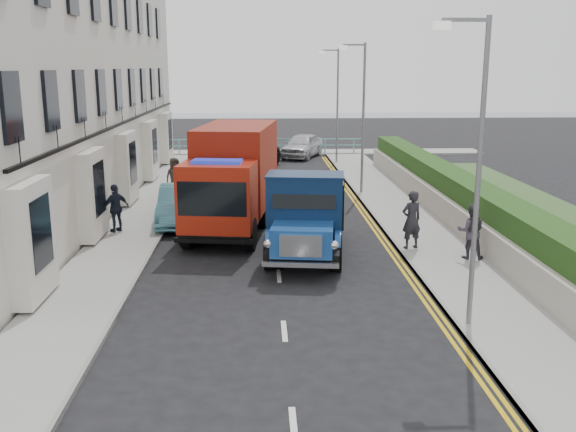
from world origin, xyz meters
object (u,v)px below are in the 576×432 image
(bedford_lorry, at_px, (305,222))
(red_lorry, at_px, (233,175))
(lamp_near, at_px, (474,158))
(pedestrian_east_near, at_px, (411,220))
(lamp_mid, at_px, (361,110))
(parked_car_front, at_px, (203,217))
(lamp_far, at_px, (336,99))

(bedford_lorry, bearing_deg, red_lorry, 126.43)
(lamp_near, bearing_deg, red_lorry, 120.19)
(bedford_lorry, relative_size, pedestrian_east_near, 3.14)
(pedestrian_east_near, bearing_deg, red_lorry, -49.24)
(lamp_near, height_order, red_lorry, lamp_near)
(red_lorry, bearing_deg, lamp_mid, 55.61)
(bedford_lorry, bearing_deg, lamp_near, -51.43)
(lamp_mid, bearing_deg, pedestrian_east_near, -88.68)
(lamp_mid, xyz_separation_m, bedford_lorry, (-3.30, -10.53, -2.73))
(lamp_near, distance_m, red_lorry, 11.47)
(bedford_lorry, xyz_separation_m, red_lorry, (-2.38, 4.29, 0.76))
(bedford_lorry, height_order, parked_car_front, bedford_lorry)
(bedford_lorry, bearing_deg, pedestrian_east_near, 20.96)
(lamp_far, height_order, pedestrian_east_near, lamp_far)
(parked_car_front, bearing_deg, red_lorry, 37.86)
(red_lorry, xyz_separation_m, pedestrian_east_near, (5.90, -3.44, -0.94))
(lamp_far, bearing_deg, bedford_lorry, -99.14)
(lamp_mid, distance_m, bedford_lorry, 11.37)
(pedestrian_east_near, bearing_deg, lamp_near, 68.98)
(lamp_far, distance_m, parked_car_front, 18.61)
(bedford_lorry, height_order, pedestrian_east_near, bedford_lorry)
(lamp_mid, bearing_deg, lamp_far, 90.00)
(lamp_near, bearing_deg, lamp_far, 90.00)
(lamp_far, relative_size, parked_car_front, 1.91)
(red_lorry, height_order, pedestrian_east_near, red_lorry)
(lamp_near, distance_m, lamp_mid, 16.00)
(lamp_mid, relative_size, bedford_lorry, 1.16)
(red_lorry, xyz_separation_m, parked_car_front, (-1.10, -0.76, -1.40))
(lamp_near, bearing_deg, parked_car_front, 126.98)
(lamp_mid, bearing_deg, red_lorry, -132.32)
(lamp_near, xyz_separation_m, pedestrian_east_near, (0.22, 6.32, -2.92))
(parked_car_front, bearing_deg, pedestrian_east_near, -17.87)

